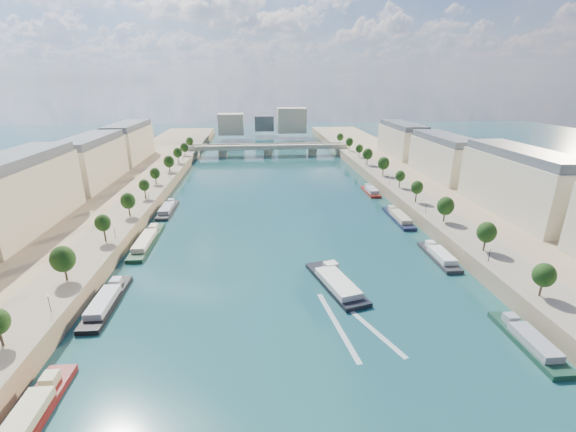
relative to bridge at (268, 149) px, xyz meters
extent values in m
plane|color=#0B2E33|center=(0.00, -130.77, -5.08)|extent=(700.00, 700.00, 0.00)
cube|color=#9E8460|center=(-72.00, -130.77, -2.58)|extent=(44.00, 520.00, 5.00)
cube|color=#9E8460|center=(72.00, -130.77, -2.58)|extent=(44.00, 520.00, 5.00)
cube|color=gray|center=(-57.00, -130.77, -0.03)|extent=(14.00, 520.00, 0.10)
cube|color=gray|center=(57.00, -130.77, -0.03)|extent=(14.00, 520.00, 0.10)
cylinder|color=#382B1E|center=(-55.00, -212.77, 1.83)|extent=(0.50, 0.50, 3.82)
cylinder|color=#382B1E|center=(-55.00, -188.77, 1.83)|extent=(0.50, 0.50, 3.82)
ellipsoid|color=#163411|center=(-55.00, -188.77, 5.42)|extent=(4.80, 4.80, 5.52)
cylinder|color=#382B1E|center=(-55.00, -164.77, 1.83)|extent=(0.50, 0.50, 3.82)
ellipsoid|color=#163411|center=(-55.00, -164.77, 5.42)|extent=(4.80, 4.80, 5.52)
cylinder|color=#382B1E|center=(-55.00, -140.77, 1.83)|extent=(0.50, 0.50, 3.82)
ellipsoid|color=#163411|center=(-55.00, -140.77, 5.42)|extent=(4.80, 4.80, 5.52)
cylinder|color=#382B1E|center=(-55.00, -116.77, 1.83)|extent=(0.50, 0.50, 3.82)
ellipsoid|color=#163411|center=(-55.00, -116.77, 5.42)|extent=(4.80, 4.80, 5.52)
cylinder|color=#382B1E|center=(-55.00, -92.77, 1.83)|extent=(0.50, 0.50, 3.82)
ellipsoid|color=#163411|center=(-55.00, -92.77, 5.42)|extent=(4.80, 4.80, 5.52)
cylinder|color=#382B1E|center=(-55.00, -68.77, 1.83)|extent=(0.50, 0.50, 3.82)
ellipsoid|color=#163411|center=(-55.00, -68.77, 5.42)|extent=(4.80, 4.80, 5.52)
cylinder|color=#382B1E|center=(-55.00, -44.77, 1.83)|extent=(0.50, 0.50, 3.82)
ellipsoid|color=#163411|center=(-55.00, -44.77, 5.42)|extent=(4.80, 4.80, 5.52)
cylinder|color=#382B1E|center=(-55.00, -20.77, 1.83)|extent=(0.50, 0.50, 3.82)
ellipsoid|color=#163411|center=(-55.00, -20.77, 5.42)|extent=(4.80, 4.80, 5.52)
cylinder|color=#382B1E|center=(-55.00, 3.23, 1.83)|extent=(0.50, 0.50, 3.82)
ellipsoid|color=#163411|center=(-55.00, 3.23, 5.42)|extent=(4.80, 4.80, 5.52)
cylinder|color=#382B1E|center=(55.00, -204.77, 1.83)|extent=(0.50, 0.50, 3.82)
ellipsoid|color=#163411|center=(55.00, -204.77, 5.42)|extent=(4.80, 4.80, 5.52)
cylinder|color=#382B1E|center=(55.00, -180.77, 1.83)|extent=(0.50, 0.50, 3.82)
ellipsoid|color=#163411|center=(55.00, -180.77, 5.42)|extent=(4.80, 4.80, 5.52)
cylinder|color=#382B1E|center=(55.00, -156.77, 1.83)|extent=(0.50, 0.50, 3.82)
ellipsoid|color=#163411|center=(55.00, -156.77, 5.42)|extent=(4.80, 4.80, 5.52)
cylinder|color=#382B1E|center=(55.00, -132.77, 1.83)|extent=(0.50, 0.50, 3.82)
ellipsoid|color=#163411|center=(55.00, -132.77, 5.42)|extent=(4.80, 4.80, 5.52)
cylinder|color=#382B1E|center=(55.00, -108.77, 1.83)|extent=(0.50, 0.50, 3.82)
ellipsoid|color=#163411|center=(55.00, -108.77, 5.42)|extent=(4.80, 4.80, 5.52)
cylinder|color=#382B1E|center=(55.00, -84.77, 1.83)|extent=(0.50, 0.50, 3.82)
ellipsoid|color=#163411|center=(55.00, -84.77, 5.42)|extent=(4.80, 4.80, 5.52)
cylinder|color=#382B1E|center=(55.00, -60.77, 1.83)|extent=(0.50, 0.50, 3.82)
ellipsoid|color=#163411|center=(55.00, -60.77, 5.42)|extent=(4.80, 4.80, 5.52)
cylinder|color=#382B1E|center=(55.00, -36.77, 1.83)|extent=(0.50, 0.50, 3.82)
ellipsoid|color=#163411|center=(55.00, -36.77, 5.42)|extent=(4.80, 4.80, 5.52)
cylinder|color=#382B1E|center=(55.00, -12.77, 1.83)|extent=(0.50, 0.50, 3.82)
ellipsoid|color=#163411|center=(55.00, -12.77, 5.42)|extent=(4.80, 4.80, 5.52)
cylinder|color=#382B1E|center=(55.00, 11.23, 1.83)|extent=(0.50, 0.50, 3.82)
ellipsoid|color=#163411|center=(55.00, 11.23, 5.42)|extent=(4.80, 4.80, 5.52)
cylinder|color=black|center=(-52.50, -200.77, 1.92)|extent=(0.14, 0.14, 4.00)
sphere|color=#FFE5B2|center=(-52.50, -200.77, 4.02)|extent=(0.36, 0.36, 0.36)
cylinder|color=black|center=(-52.50, -160.77, 1.92)|extent=(0.14, 0.14, 4.00)
sphere|color=#FFE5B2|center=(-52.50, -160.77, 4.02)|extent=(0.36, 0.36, 0.36)
cylinder|color=black|center=(-52.50, -120.77, 1.92)|extent=(0.14, 0.14, 4.00)
sphere|color=#FFE5B2|center=(-52.50, -120.77, 4.02)|extent=(0.36, 0.36, 0.36)
cylinder|color=black|center=(-52.50, -80.77, 1.92)|extent=(0.14, 0.14, 4.00)
sphere|color=#FFE5B2|center=(-52.50, -80.77, 4.02)|extent=(0.36, 0.36, 0.36)
cylinder|color=black|center=(-52.50, -40.77, 1.92)|extent=(0.14, 0.14, 4.00)
sphere|color=#FFE5B2|center=(-52.50, -40.77, 4.02)|extent=(0.36, 0.36, 0.36)
cylinder|color=black|center=(52.50, -185.77, 1.92)|extent=(0.14, 0.14, 4.00)
sphere|color=#FFE5B2|center=(52.50, -185.77, 4.02)|extent=(0.36, 0.36, 0.36)
cylinder|color=black|center=(52.50, -145.77, 1.92)|extent=(0.14, 0.14, 4.00)
sphere|color=#FFE5B2|center=(52.50, -145.77, 4.02)|extent=(0.36, 0.36, 0.36)
cylinder|color=black|center=(52.50, -105.77, 1.92)|extent=(0.14, 0.14, 4.00)
sphere|color=#FFE5B2|center=(52.50, -105.77, 4.02)|extent=(0.36, 0.36, 0.36)
cylinder|color=black|center=(52.50, -65.77, 1.92)|extent=(0.14, 0.14, 4.00)
sphere|color=#FFE5B2|center=(52.50, -65.77, 4.02)|extent=(0.36, 0.36, 0.36)
cylinder|color=black|center=(52.50, -25.77, 1.92)|extent=(0.14, 0.14, 4.00)
sphere|color=#FFE5B2|center=(52.50, -25.77, 4.02)|extent=(0.36, 0.36, 0.36)
cube|color=beige|center=(-85.00, -147.77, 9.92)|extent=(16.00, 52.00, 20.00)
cube|color=#474C54|center=(-85.00, -147.77, 21.52)|extent=(14.72, 50.44, 3.20)
cube|color=beige|center=(-85.00, -89.77, 9.92)|extent=(16.00, 52.00, 20.00)
cube|color=#474C54|center=(-85.00, -89.77, 21.52)|extent=(14.72, 50.44, 3.20)
cube|color=beige|center=(-85.00, -31.77, 9.92)|extent=(16.00, 52.00, 20.00)
cube|color=#474C54|center=(-85.00, -31.77, 21.52)|extent=(14.72, 50.44, 3.20)
cube|color=beige|center=(85.00, -147.77, 9.92)|extent=(16.00, 52.00, 20.00)
cube|color=#474C54|center=(85.00, -147.77, 21.52)|extent=(14.72, 50.44, 3.20)
cube|color=beige|center=(85.00, -89.77, 9.92)|extent=(16.00, 52.00, 20.00)
cube|color=#474C54|center=(85.00, -89.77, 21.52)|extent=(14.72, 50.44, 3.20)
cube|color=beige|center=(85.00, -31.77, 9.92)|extent=(16.00, 52.00, 20.00)
cube|color=#474C54|center=(85.00, -31.77, 21.52)|extent=(14.72, 50.44, 3.20)
cube|color=beige|center=(-30.00, 79.23, 8.92)|extent=(22.00, 18.00, 18.00)
cube|color=beige|center=(25.00, 89.23, 10.92)|extent=(26.00, 20.00, 22.00)
cube|color=#474C54|center=(0.00, 104.23, 6.92)|extent=(18.00, 16.00, 14.00)
cube|color=#C1B79E|center=(0.00, 0.00, 1.12)|extent=(112.00, 11.00, 2.20)
cube|color=#C1B79E|center=(0.00, -5.00, 2.62)|extent=(112.00, 0.80, 0.90)
cube|color=#C1B79E|center=(0.00, 5.00, 2.62)|extent=(112.00, 0.80, 0.90)
cylinder|color=#C1B79E|center=(-32.00, 0.00, -2.58)|extent=(6.40, 6.40, 5.00)
cylinder|color=#C1B79E|center=(0.00, 0.00, -2.58)|extent=(6.40, 6.40, 5.00)
cylinder|color=#C1B79E|center=(32.00, 0.00, -2.58)|extent=(6.40, 6.40, 5.00)
cube|color=#C1B79E|center=(-52.00, 0.00, -2.58)|extent=(6.00, 12.00, 5.00)
cube|color=#C1B79E|center=(52.00, 0.00, -2.58)|extent=(6.00, 12.00, 5.00)
cube|color=black|center=(11.24, -186.01, -4.80)|extent=(13.23, 25.74, 1.77)
cube|color=silver|center=(11.24, -187.99, -3.12)|extent=(9.76, 17.04, 1.59)
cube|color=silver|center=(11.24, -178.59, -3.02)|extent=(4.18, 3.78, 1.80)
cube|color=silver|center=(8.04, -203.01, -5.06)|extent=(4.80, 25.91, 0.04)
cube|color=silver|center=(14.44, -203.01, -5.06)|extent=(10.85, 24.56, 0.04)
cube|color=maroon|center=(-45.50, -224.31, -4.78)|extent=(5.00, 23.35, 1.80)
cube|color=#C4BF93|center=(-45.50, -226.17, -3.08)|extent=(4.10, 12.84, 1.60)
cube|color=#C4BF93|center=(-45.50, -217.30, -2.98)|extent=(2.50, 2.80, 1.80)
cube|color=black|center=(-45.50, -190.35, -4.78)|extent=(5.00, 24.30, 1.80)
cube|color=#B1B4BD|center=(-45.50, -192.29, -3.08)|extent=(4.10, 13.36, 1.60)
cube|color=#B1B4BD|center=(-45.50, -183.06, -2.98)|extent=(2.50, 2.92, 1.80)
cube|color=#173923|center=(-45.50, -153.23, -4.78)|extent=(5.00, 30.87, 1.80)
cube|color=beige|center=(-45.50, -155.70, -3.08)|extent=(4.10, 16.98, 1.60)
cube|color=beige|center=(-45.50, -143.97, -2.98)|extent=(2.50, 3.70, 1.80)
cube|color=#28282B|center=(-45.50, -120.45, -4.78)|extent=(5.00, 23.76, 1.80)
cube|color=#95959D|center=(-45.50, -122.35, -3.08)|extent=(4.10, 13.07, 1.60)
cube|color=#95959D|center=(-45.50, -113.32, -2.98)|extent=(2.50, 2.85, 1.80)
cube|color=#173B2B|center=(45.50, -213.00, -4.78)|extent=(5.00, 20.43, 1.80)
cube|color=#94959C|center=(45.50, -214.63, -3.08)|extent=(4.10, 11.24, 1.60)
cube|color=#94959C|center=(45.50, -206.87, -2.98)|extent=(2.50, 2.45, 1.80)
cube|color=#2A2A2D|center=(45.50, -172.70, -4.78)|extent=(5.00, 20.69, 1.80)
cube|color=white|center=(45.50, -174.36, -3.08)|extent=(4.10, 11.38, 1.60)
cube|color=white|center=(45.50, -166.50, -2.98)|extent=(2.50, 2.48, 1.80)
cube|color=#181C35|center=(45.50, -138.05, -4.78)|extent=(5.00, 25.27, 1.80)
cube|color=beige|center=(45.50, -140.07, -3.08)|extent=(4.10, 13.90, 1.60)
cube|color=beige|center=(45.50, -130.47, -2.98)|extent=(2.50, 3.03, 1.80)
cube|color=maroon|center=(45.50, -100.76, -4.78)|extent=(5.00, 18.52, 1.80)
cube|color=#ACB1B8|center=(45.50, -102.24, -3.08)|extent=(4.10, 10.19, 1.60)
cube|color=#ACB1B8|center=(45.50, -95.21, -2.98)|extent=(2.50, 2.22, 1.80)
camera|label=1|loc=(-8.78, -273.98, 45.94)|focal=24.00mm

